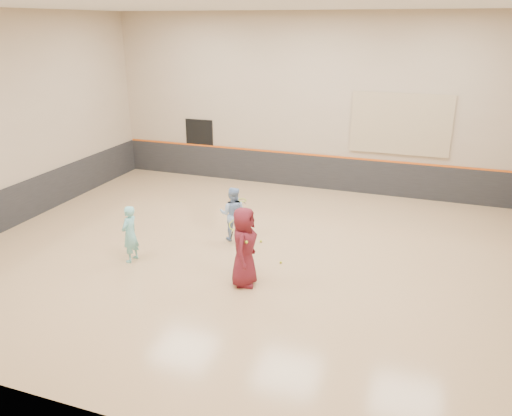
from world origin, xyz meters
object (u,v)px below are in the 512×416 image
(instructor, at_px, (233,214))
(spare_racket, at_px, (242,200))
(girl, at_px, (130,234))
(young_man, at_px, (244,247))

(instructor, bearing_deg, spare_racket, -84.86)
(girl, xyz_separation_m, instructor, (1.91, 2.06, 0.03))
(girl, relative_size, young_man, 0.78)
(girl, height_order, spare_racket, girl)
(instructor, xyz_separation_m, young_man, (1.17, -2.22, 0.17))
(spare_racket, bearing_deg, instructor, -73.48)
(spare_racket, bearing_deg, young_man, -68.53)
(girl, height_order, young_man, young_man)
(instructor, relative_size, spare_racket, 2.42)
(girl, relative_size, spare_racket, 2.33)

